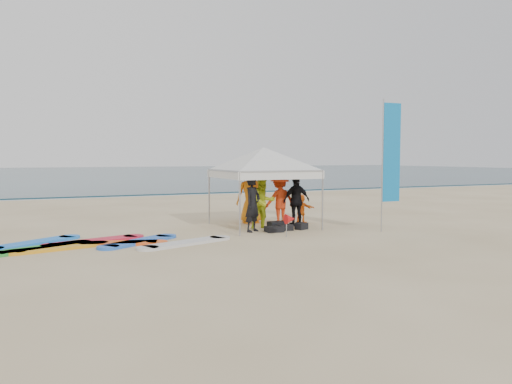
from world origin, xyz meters
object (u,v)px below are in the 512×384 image
object	(u,v)px
person_orange_b	(251,194)
feather_flag	(391,154)
person_yellow	(263,202)
person_orange_a	(280,200)
person_black_b	(296,201)
canopy_tent	(263,148)
surfboard_spread	(98,244)
person_black_a	(253,204)
marker_pennant	(290,219)
person_seated	(301,208)

from	to	relation	value
person_orange_b	feather_flag	distance (m)	4.73
person_yellow	person_orange_a	size ratio (longest dim) A/B	1.01
person_orange_a	person_black_b	bearing A→B (deg)	145.60
canopy_tent	surfboard_spread	distance (m)	5.88
person_black_a	marker_pennant	xyz separation A→B (m)	(0.57, -1.29, -0.33)
feather_flag	person_orange_a	bearing A→B (deg)	135.29
person_black_b	marker_pennant	size ratio (longest dim) A/B	2.53
feather_flag	surfboard_spread	world-z (taller)	feather_flag
person_yellow	feather_flag	size ratio (longest dim) A/B	0.43
person_black_b	surfboard_spread	size ratio (longest dim) A/B	0.28
person_black_a	person_orange_b	world-z (taller)	person_orange_b
surfboard_spread	person_yellow	bearing A→B (deg)	10.31
person_black_a	feather_flag	distance (m)	4.33
person_yellow	feather_flag	bearing A→B (deg)	-37.23
person_yellow	feather_flag	xyz separation A→B (m)	(3.23, -1.97, 1.46)
person_orange_a	person_black_b	size ratio (longest dim) A/B	1.03
person_orange_a	marker_pennant	world-z (taller)	person_orange_a
canopy_tent	person_black_a	bearing A→B (deg)	-131.79
person_seated	surfboard_spread	world-z (taller)	person_seated
person_black_b	surfboard_spread	bearing A→B (deg)	7.25
person_black_a	canopy_tent	xyz separation A→B (m)	(0.72, 0.80, 1.67)
surfboard_spread	person_orange_a	bearing A→B (deg)	13.22
person_black_a	canopy_tent	distance (m)	1.99
marker_pennant	person_orange_b	bearing A→B (deg)	87.23
person_orange_b	person_orange_a	bearing A→B (deg)	128.93
person_black_b	surfboard_spread	xyz separation A→B (m)	(-6.24, -1.08, -0.77)
person_black_a	marker_pennant	bearing A→B (deg)	-98.09
person_black_a	person_yellow	size ratio (longest dim) A/B	0.99
person_orange_b	canopy_tent	distance (m)	1.84
person_yellow	person_seated	size ratio (longest dim) A/B	1.73
person_orange_b	person_black_b	bearing A→B (deg)	137.33
person_orange_a	person_orange_b	distance (m)	1.14
feather_flag	person_seated	bearing A→B (deg)	117.07
person_black_a	feather_flag	world-z (taller)	feather_flag
canopy_tent	person_black_b	bearing A→B (deg)	-11.92
person_yellow	person_orange_a	xyz separation A→B (m)	(0.79, 0.45, -0.01)
person_yellow	marker_pennant	xyz separation A→B (m)	(0.04, -1.70, -0.34)
person_black_b	marker_pennant	bearing A→B (deg)	54.64
person_yellow	person_black_a	bearing A→B (deg)	-148.35
person_yellow	feather_flag	distance (m)	4.05
person_black_a	person_seated	bearing A→B (deg)	-3.79
canopy_tent	surfboard_spread	xyz separation A→B (m)	(-5.18, -1.30, -2.47)
person_seated	canopy_tent	distance (m)	2.62
person_yellow	person_orange_b	size ratio (longest dim) A/B	0.87
person_black_b	person_orange_a	bearing A→B (deg)	-34.24
canopy_tent	feather_flag	size ratio (longest dim) A/B	0.98
person_black_b	person_orange_b	distance (m)	1.64
marker_pennant	surfboard_spread	distance (m)	5.12
person_orange_b	surfboard_spread	bearing A→B (deg)	31.01
person_black_a	person_black_b	size ratio (longest dim) A/B	1.03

